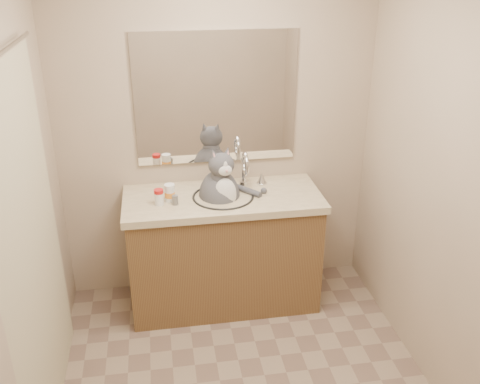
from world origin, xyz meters
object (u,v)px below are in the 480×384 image
object	(u,v)px
pill_bottle_orange	(170,193)
pill_bottle_redcap	(159,197)
cat	(220,193)
grey_canister	(175,200)

from	to	relation	value
pill_bottle_orange	pill_bottle_redcap	bearing A→B (deg)	-147.94
cat	pill_bottle_orange	distance (m)	0.34
pill_bottle_redcap	grey_canister	bearing A→B (deg)	-8.60
cat	pill_bottle_redcap	world-z (taller)	cat
cat	pill_bottle_redcap	distance (m)	0.42
pill_bottle_redcap	pill_bottle_orange	distance (m)	0.09
pill_bottle_orange	grey_canister	size ratio (longest dim) A/B	1.86
pill_bottle_orange	grey_canister	bearing A→B (deg)	-63.27
pill_bottle_redcap	pill_bottle_orange	bearing A→B (deg)	32.06
cat	grey_canister	xyz separation A→B (m)	(-0.31, -0.09, 0.01)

